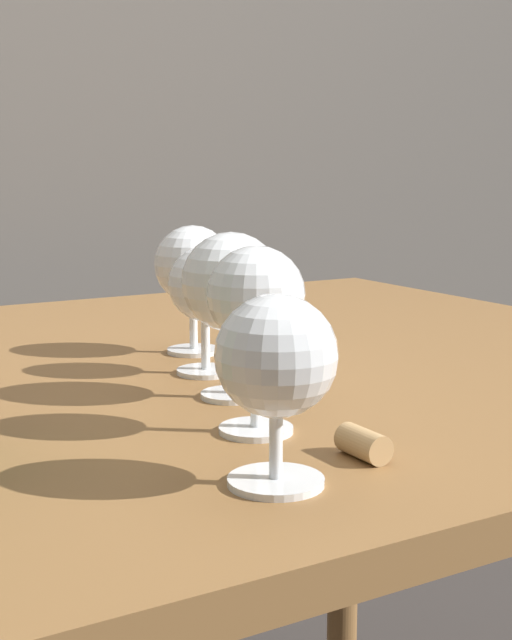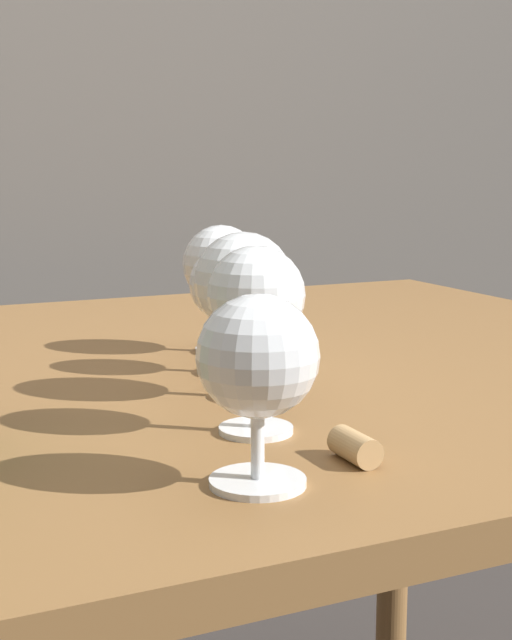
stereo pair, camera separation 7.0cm
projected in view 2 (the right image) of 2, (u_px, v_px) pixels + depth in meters
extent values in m
cube|color=brown|center=(130.00, 382.00, 0.94)|extent=(1.35, 0.96, 0.03)
cylinder|color=brown|center=(395.00, 501.00, 1.63)|extent=(0.06, 0.06, 0.73)
cylinder|color=white|center=(258.00, 482.00, 0.60)|extent=(0.06, 0.06, 0.00)
cylinder|color=white|center=(258.00, 437.00, 0.59)|extent=(0.01, 0.01, 0.06)
sphere|color=white|center=(258.00, 356.00, 0.58)|extent=(0.08, 0.08, 0.08)
ellipsoid|color=#380711|center=(258.00, 366.00, 0.58)|extent=(0.07, 0.07, 0.02)
cylinder|color=white|center=(256.00, 429.00, 0.71)|extent=(0.06, 0.06, 0.00)
cylinder|color=white|center=(256.00, 377.00, 0.71)|extent=(0.01, 0.01, 0.08)
sphere|color=white|center=(256.00, 295.00, 0.69)|extent=(0.08, 0.08, 0.08)
ellipsoid|color=maroon|center=(256.00, 300.00, 0.70)|extent=(0.07, 0.07, 0.03)
cylinder|color=white|center=(244.00, 394.00, 0.82)|extent=(0.06, 0.06, 0.00)
cylinder|color=white|center=(244.00, 353.00, 0.81)|extent=(0.01, 0.01, 0.07)
sphere|color=white|center=(243.00, 282.00, 0.80)|extent=(0.09, 0.09, 0.09)
ellipsoid|color=maroon|center=(244.00, 289.00, 0.80)|extent=(0.08, 0.08, 0.03)
cylinder|color=white|center=(226.00, 370.00, 0.92)|extent=(0.06, 0.06, 0.00)
cylinder|color=white|center=(226.00, 338.00, 0.91)|extent=(0.01, 0.01, 0.06)
sphere|color=white|center=(226.00, 283.00, 0.90)|extent=(0.07, 0.07, 0.07)
ellipsoid|color=beige|center=(226.00, 285.00, 0.90)|extent=(0.06, 0.06, 0.03)
cylinder|color=white|center=(222.00, 349.00, 1.02)|extent=(0.06, 0.06, 0.00)
cylinder|color=white|center=(222.00, 318.00, 1.01)|extent=(0.01, 0.01, 0.07)
sphere|color=white|center=(221.00, 263.00, 1.00)|extent=(0.09, 0.09, 0.09)
ellipsoid|color=pink|center=(221.00, 267.00, 1.00)|extent=(0.08, 0.08, 0.03)
cylinder|color=tan|center=(355.00, 447.00, 0.64)|extent=(0.02, 0.04, 0.02)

